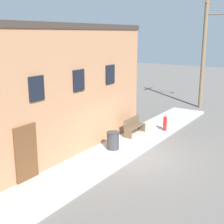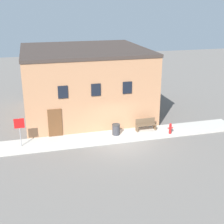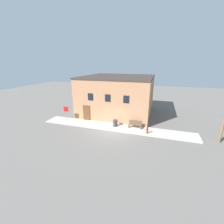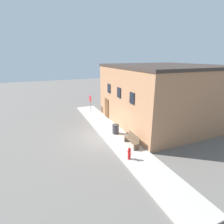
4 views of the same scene
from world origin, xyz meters
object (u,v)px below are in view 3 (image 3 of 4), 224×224
(trash_bin, at_px, (115,123))
(bench, at_px, (135,124))
(fire_hydrant, at_px, (147,130))
(stop_sign, at_px, (66,111))

(trash_bin, bearing_deg, bench, 6.49)
(bench, distance_m, trash_bin, 2.45)
(bench, bearing_deg, trash_bin, -173.51)
(fire_hydrant, height_order, stop_sign, stop_sign)
(stop_sign, bearing_deg, trash_bin, 1.91)
(fire_hydrant, height_order, bench, bench)
(fire_hydrant, distance_m, trash_bin, 4.05)
(bench, height_order, trash_bin, bench)
(fire_hydrant, bearing_deg, trash_bin, 168.30)
(fire_hydrant, relative_size, bench, 0.53)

